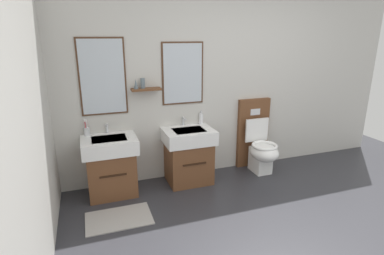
{
  "coord_description": "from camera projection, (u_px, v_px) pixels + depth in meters",
  "views": [
    {
      "loc": [
        -1.95,
        -1.78,
        1.87
      ],
      "look_at": [
        -0.78,
        1.54,
        0.8
      ],
      "focal_mm": 28.7,
      "sensor_mm": 36.0,
      "label": 1
    }
  ],
  "objects": [
    {
      "name": "soap_dispenser",
      "position": [
        201.0,
        118.0,
        4.11
      ],
      "size": [
        0.06,
        0.06,
        0.18
      ],
      "color": "white",
      "rests_on": "vanity_sink_right"
    },
    {
      "name": "vanity_sink_left",
      "position": [
        111.0,
        164.0,
        3.68
      ],
      "size": [
        0.63,
        0.51,
        0.71
      ],
      "color": "brown",
      "rests_on": "ground"
    },
    {
      "name": "wall_back",
      "position": [
        233.0,
        74.0,
        4.19
      ],
      "size": [
        4.94,
        0.27,
        2.68
      ],
      "color": "beige",
      "rests_on": "ground"
    },
    {
      "name": "toilet",
      "position": [
        258.0,
        145.0,
        4.33
      ],
      "size": [
        0.48,
        0.62,
        1.0
      ],
      "color": "brown",
      "rests_on": "ground"
    },
    {
      "name": "vanity_sink_right",
      "position": [
        188.0,
        154.0,
        3.99
      ],
      "size": [
        0.63,
        0.51,
        0.71
      ],
      "color": "brown",
      "rests_on": "ground"
    },
    {
      "name": "tap_on_right_sink",
      "position": [
        184.0,
        120.0,
        4.04
      ],
      "size": [
        0.03,
        0.13,
        0.11
      ],
      "color": "silver",
      "rests_on": "vanity_sink_right"
    },
    {
      "name": "toothbrush_cup",
      "position": [
        87.0,
        131.0,
        3.65
      ],
      "size": [
        0.07,
        0.07,
        0.2
      ],
      "color": "silver",
      "rests_on": "vanity_sink_left"
    },
    {
      "name": "bath_mat",
      "position": [
        119.0,
        218.0,
        3.24
      ],
      "size": [
        0.68,
        0.44,
        0.01
      ],
      "primitive_type": "cube",
      "color": "#9E9993",
      "rests_on": "ground"
    },
    {
      "name": "tap_on_left_sink",
      "position": [
        107.0,
        127.0,
        3.73
      ],
      "size": [
        0.03,
        0.13,
        0.11
      ],
      "color": "silver",
      "rests_on": "vanity_sink_left"
    },
    {
      "name": "ground_plane",
      "position": [
        329.0,
        255.0,
        2.79
      ],
      "size": [
        6.14,
        5.34,
        0.1
      ],
      "primitive_type": "cube",
      "color": "#2D2D33",
      "rests_on": "ground"
    }
  ]
}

